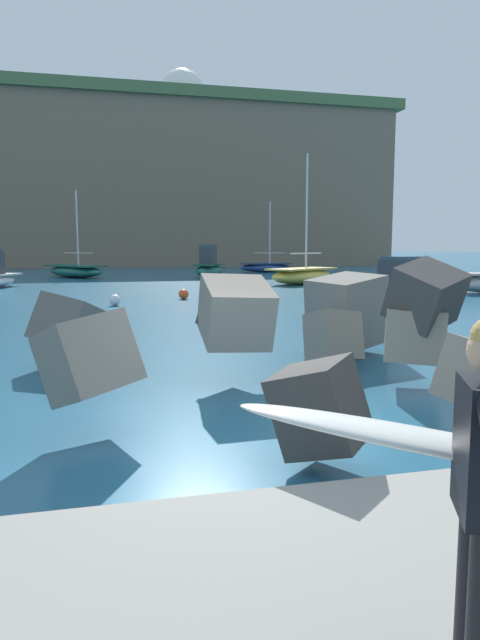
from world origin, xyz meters
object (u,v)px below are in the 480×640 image
at_px(boat_mid_centre, 209,267).
at_px(mooring_buoy_middle, 115,300).
at_px(radar_dome, 182,99).
at_px(mooring_buoy_inner, 184,294).
at_px(boat_far_left, 395,291).
at_px(boat_far_centre, 266,267).
at_px(boat_far_right, 75,271).
at_px(surfer_with_board, 472,475).
at_px(boat_mid_left, 302,275).

xyz_separation_m(boat_mid_centre, mooring_buoy_middle, (-7.49, -18.99, -0.53)).
distance_m(mooring_buoy_middle, radar_dome, 69.90).
relative_size(boat_mid_centre, mooring_buoy_inner, 9.81).
distance_m(boat_far_left, mooring_buoy_inner, 8.95).
height_order(boat_far_left, radar_dome, radar_dome).
height_order(boat_far_centre, boat_far_right, boat_far_right).
height_order(surfer_with_board, boat_far_left, surfer_with_board).
bearing_deg(boat_mid_centre, boat_far_centre, 48.31).
relative_size(boat_mid_centre, mooring_buoy_middle, 9.81).
distance_m(boat_mid_left, boat_mid_centre, 9.45).
height_order(boat_mid_centre, boat_far_left, boat_mid_centre).
bearing_deg(mooring_buoy_middle, surfer_with_board, -87.69).
bearing_deg(radar_dome, boat_mid_centre, -96.46).
xyz_separation_m(boat_mid_left, boat_far_right, (-13.60, 11.08, -0.05)).
bearing_deg(boat_mid_centre, radar_dome, 83.54).
xyz_separation_m(surfer_with_board, radar_dome, (11.82, 85.32, 22.40)).
xyz_separation_m(surfer_with_board, mooring_buoy_middle, (-0.83, 20.70, -1.06)).
distance_m(mooring_buoy_inner, mooring_buoy_middle, 3.68).
height_order(boat_far_left, boat_far_centre, boat_far_centre).
bearing_deg(mooring_buoy_middle, radar_dome, 78.92).
relative_size(mooring_buoy_middle, radar_dome, 0.05).
bearing_deg(boat_far_centre, boat_mid_left, -98.92).
bearing_deg(boat_far_centre, mooring_buoy_middle, -118.06).
relative_size(surfer_with_board, mooring_buoy_inner, 4.65).
bearing_deg(mooring_buoy_inner, boat_mid_centre, 75.13).
bearing_deg(surfer_with_board, mooring_buoy_inner, 84.56).
bearing_deg(boat_far_left, boat_far_right, 116.46).
height_order(boat_mid_left, mooring_buoy_middle, boat_mid_left).
xyz_separation_m(boat_mid_left, mooring_buoy_inner, (-8.55, -8.34, -0.33)).
distance_m(boat_far_centre, boat_far_right, 16.81).
height_order(mooring_buoy_inner, mooring_buoy_middle, same).
height_order(boat_far_right, mooring_buoy_inner, boat_far_right).
bearing_deg(boat_far_right, radar_dome, 71.16).
relative_size(surfer_with_board, boat_far_centre, 0.33).
bearing_deg(boat_far_centre, mooring_buoy_inner, -114.50).
bearing_deg(boat_mid_centre, mooring_buoy_middle, -111.52).
bearing_deg(mooring_buoy_middle, mooring_buoy_inner, 35.20).
bearing_deg(boat_far_left, surfer_with_board, -118.17).
height_order(boat_mid_left, radar_dome, radar_dome).
relative_size(surfer_with_board, boat_far_right, 0.33).
relative_size(boat_far_right, mooring_buoy_middle, 14.30).
bearing_deg(surfer_with_board, mooring_buoy_middle, 92.31).
distance_m(boat_mid_centre, mooring_buoy_inner, 17.46).
height_order(surfer_with_board, boat_mid_left, boat_mid_left).
height_order(mooring_buoy_middle, radar_dome, radar_dome).
distance_m(boat_mid_centre, boat_far_centre, 9.88).
xyz_separation_m(surfer_with_board, boat_far_centre, (13.22, 47.06, -0.81)).
xyz_separation_m(surfer_with_board, mooring_buoy_inner, (2.17, 22.82, -1.06)).
height_order(surfer_with_board, boat_far_right, boat_far_right).
height_order(boat_far_right, mooring_buoy_middle, boat_far_right).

